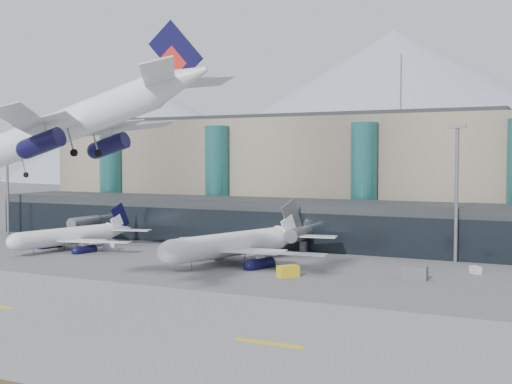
# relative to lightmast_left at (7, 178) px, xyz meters

# --- Properties ---
(ground) EXTENTS (900.00, 900.00, 0.00)m
(ground) POSITION_rel_lightmast_left_xyz_m (80.00, -45.00, -14.42)
(ground) COLOR #515154
(ground) RESTS_ON ground
(runway_strip) EXTENTS (400.00, 40.00, 0.04)m
(runway_strip) POSITION_rel_lightmast_left_xyz_m (80.00, -60.00, -14.40)
(runway_strip) COLOR slate
(runway_strip) RESTS_ON ground
(runway_markings) EXTENTS (128.00, 1.00, 0.02)m
(runway_markings) POSITION_rel_lightmast_left_xyz_m (80.00, -60.00, -14.37)
(runway_markings) COLOR gold
(runway_markings) RESTS_ON ground
(concourse) EXTENTS (170.00, 27.00, 10.00)m
(concourse) POSITION_rel_lightmast_left_xyz_m (79.98, 12.73, -9.45)
(concourse) COLOR black
(concourse) RESTS_ON ground
(terminal_main) EXTENTS (130.00, 30.00, 31.00)m
(terminal_main) POSITION_rel_lightmast_left_xyz_m (55.00, 45.00, 1.03)
(terminal_main) COLOR gray
(terminal_main) RESTS_ON ground
(teal_towers) EXTENTS (116.40, 19.40, 46.00)m
(teal_towers) POSITION_rel_lightmast_left_xyz_m (65.01, 29.01, -0.41)
(teal_towers) COLOR #236260
(teal_towers) RESTS_ON ground
(mountain_ridge) EXTENTS (910.00, 400.00, 110.00)m
(mountain_ridge) POSITION_rel_lightmast_left_xyz_m (95.97, 335.00, 31.33)
(mountain_ridge) COLOR gray
(mountain_ridge) RESTS_ON ground
(lightmast_left) EXTENTS (3.00, 1.20, 25.60)m
(lightmast_left) POSITION_rel_lightmast_left_xyz_m (0.00, 0.00, 0.00)
(lightmast_left) COLOR slate
(lightmast_left) RESTS_ON ground
(lightmast_mid) EXTENTS (3.00, 1.20, 25.60)m
(lightmast_mid) POSITION_rel_lightmast_left_xyz_m (110.00, 3.00, 0.00)
(lightmast_mid) COLOR slate
(lightmast_mid) RESTS_ON ground
(hero_jet) EXTENTS (35.95, 36.57, 11.80)m
(hero_jet) POSITION_rel_lightmast_left_xyz_m (75.07, -57.40, 11.06)
(hero_jet) COLOR white
(hero_jet) RESTS_ON ground
(jet_parked_left) EXTENTS (31.72, 32.53, 10.46)m
(jet_parked_left) POSITION_rel_lightmast_left_xyz_m (34.03, -12.71, -10.46)
(jet_parked_left) COLOR white
(jet_parked_left) RESTS_ON ground
(jet_parked_mid) EXTENTS (37.35, 39.38, 12.65)m
(jet_parked_mid) POSITION_rel_lightmast_left_xyz_m (73.80, -12.49, -9.64)
(jet_parked_mid) COLOR white
(jet_parked_mid) RESTS_ON ground
(veh_a) EXTENTS (3.01, 1.92, 1.60)m
(veh_a) POSITION_rel_lightmast_left_xyz_m (41.50, -11.60, -13.62)
(veh_a) COLOR silver
(veh_a) RESTS_ON ground
(veh_c) EXTENTS (3.93, 2.11, 2.17)m
(veh_c) POSITION_rel_lightmast_left_xyz_m (106.65, -17.65, -13.33)
(veh_c) COLOR #535358
(veh_c) RESTS_ON ground
(veh_g) EXTENTS (2.23, 2.41, 1.22)m
(veh_g) POSITION_rel_lightmast_left_xyz_m (114.77, -7.58, -13.81)
(veh_g) COLOR silver
(veh_g) RESTS_ON ground
(veh_h) EXTENTS (3.55, 3.81, 1.90)m
(veh_h) POSITION_rel_lightmast_left_xyz_m (87.40, -24.17, -13.47)
(veh_h) COLOR gold
(veh_h) RESTS_ON ground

